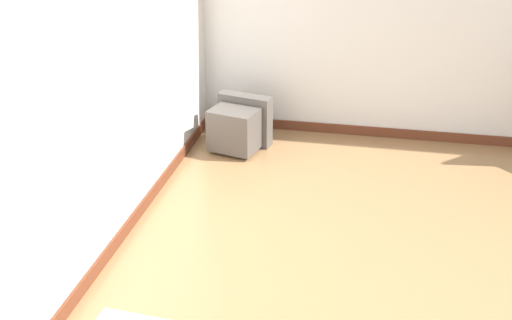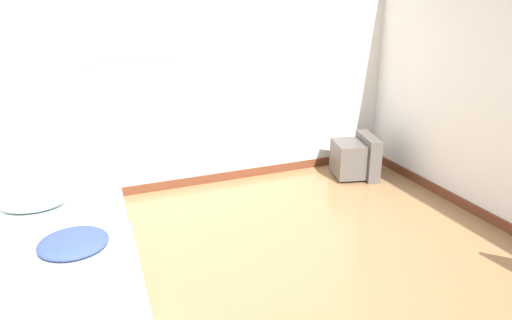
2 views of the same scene
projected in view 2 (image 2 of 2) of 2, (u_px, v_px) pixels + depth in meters
wall_back at (106, 65)px, 4.52m from camera, size 8.31×0.08×2.60m
mattress_bed at (56, 264)px, 3.52m from camera, size 1.21×2.14×0.36m
crt_tv at (356, 158)px, 5.35m from camera, size 0.52×0.53×0.45m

